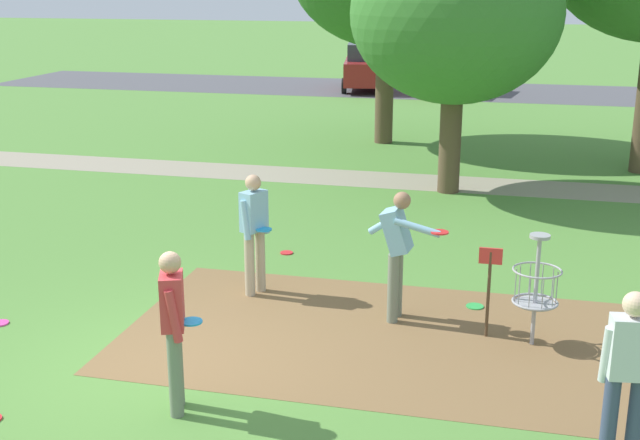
% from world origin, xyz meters
% --- Properties ---
extents(ground_plane, '(160.00, 160.00, 0.00)m').
position_xyz_m(ground_plane, '(0.00, 0.00, 0.00)').
color(ground_plane, '#518438').
extents(dirt_tee_pad, '(6.42, 3.66, 0.01)m').
position_xyz_m(dirt_tee_pad, '(2.37, 1.39, 0.00)').
color(dirt_tee_pad, brown).
rests_on(dirt_tee_pad, ground).
extents(disc_golf_basket, '(0.98, 0.58, 1.39)m').
position_xyz_m(disc_golf_basket, '(4.08, 1.63, 0.75)').
color(disc_golf_basket, '#9E9EA3').
rests_on(disc_golf_basket, ground).
extents(player_foreground_watching, '(0.44, 0.50, 1.71)m').
position_xyz_m(player_foreground_watching, '(0.61, -0.87, 0.97)').
color(player_foreground_watching, slate).
rests_on(player_foreground_watching, ground).
extents(player_throwing, '(0.49, 0.42, 1.71)m').
position_xyz_m(player_throwing, '(4.87, -0.93, 0.97)').
color(player_throwing, '#384260').
rests_on(player_throwing, ground).
extents(player_waiting_left, '(0.45, 0.49, 1.71)m').
position_xyz_m(player_waiting_left, '(0.37, 2.44, 0.97)').
color(player_waiting_left, tan).
rests_on(player_waiting_left, ground).
extents(player_waiting_right, '(1.08, 0.58, 1.71)m').
position_xyz_m(player_waiting_right, '(2.42, 1.99, 0.99)').
color(player_waiting_right, slate).
rests_on(player_waiting_right, ground).
extents(frisbee_by_tee, '(0.21, 0.21, 0.02)m').
position_xyz_m(frisbee_by_tee, '(0.31, 4.22, 0.01)').
color(frisbee_by_tee, red).
rests_on(frisbee_by_tee, ground).
extents(frisbee_mid_grass, '(0.24, 0.24, 0.02)m').
position_xyz_m(frisbee_mid_grass, '(3.40, 2.64, 0.01)').
color(frisbee_mid_grass, green).
rests_on(frisbee_mid_grass, ground).
extents(frisbee_far_left, '(0.22, 0.22, 0.02)m').
position_xyz_m(frisbee_far_left, '(-2.49, 0.63, 0.01)').
color(frisbee_far_left, '#E53D99').
rests_on(frisbee_far_left, ground).
extents(tree_mid_center, '(4.17, 4.17, 5.38)m').
position_xyz_m(tree_mid_center, '(2.47, 8.90, 3.59)').
color(tree_mid_center, brown).
rests_on(tree_mid_center, ground).
extents(parking_lot_strip, '(36.00, 6.00, 0.01)m').
position_xyz_m(parking_lot_strip, '(0.00, 25.40, 0.00)').
color(parking_lot_strip, '#4C4C51').
rests_on(parking_lot_strip, ground).
extents(parked_car_leftmost, '(2.49, 4.44, 1.84)m').
position_xyz_m(parked_car_leftmost, '(-2.21, 24.91, 0.92)').
color(parked_car_leftmost, maroon).
rests_on(parked_car_leftmost, ground).
extents(parked_car_center_left, '(2.44, 4.42, 1.84)m').
position_xyz_m(parked_car_center_left, '(1.08, 24.87, 0.92)').
color(parked_car_center_left, maroon).
rests_on(parked_car_center_left, ground).
extents(gravel_path, '(40.00, 1.53, 0.00)m').
position_xyz_m(gravel_path, '(0.00, 9.61, 0.00)').
color(gravel_path, gray).
rests_on(gravel_path, ground).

